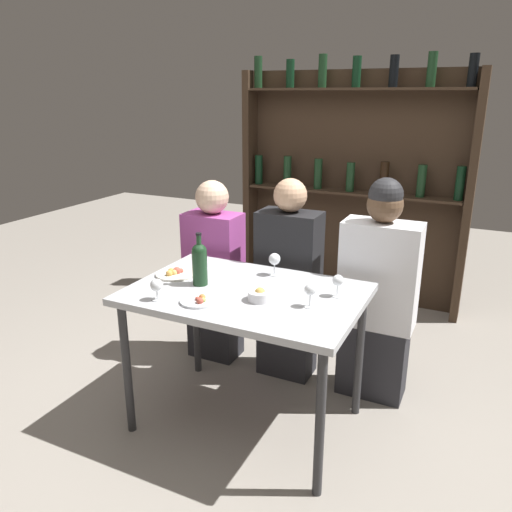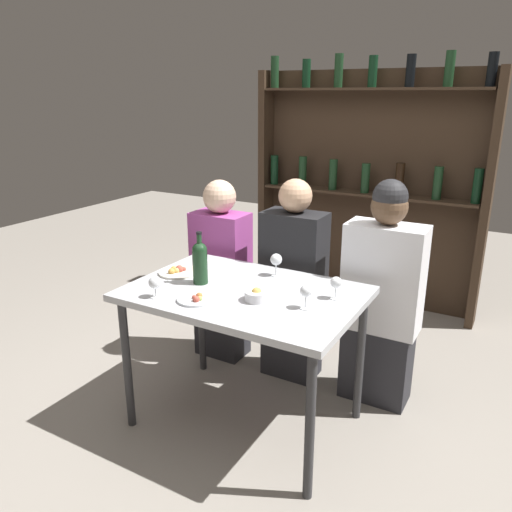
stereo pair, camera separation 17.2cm
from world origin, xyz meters
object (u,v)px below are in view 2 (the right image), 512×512
food_plate_0 (178,272)px  seated_person_left (221,274)px  wine_bottle (200,261)px  seated_person_right (382,300)px  wine_glass_3 (306,292)px  food_plate_1 (196,299)px  wine_glass_2 (155,283)px  snack_bowl (257,295)px  wine_glass_0 (336,284)px  wine_glass_1 (276,260)px  seated_person_center (293,286)px

food_plate_0 → seated_person_left: bearing=98.2°
wine_bottle → seated_person_right: seated_person_right is taller
wine_glass_3 → food_plate_0: size_ratio=0.52×
food_plate_1 → wine_bottle: bearing=120.4°
wine_bottle → wine_glass_2: (-0.08, -0.27, -0.05)m
seated_person_left → seated_person_right: 1.08m
food_plate_1 → snack_bowl: 0.29m
wine_bottle → seated_person_left: (-0.27, 0.60, -0.32)m
wine_glass_3 → food_plate_0: wine_glass_3 is taller
seated_person_left → seated_person_right: size_ratio=0.93×
wine_glass_0 → wine_glass_3: size_ratio=0.98×
wine_glass_0 → wine_glass_1: wine_glass_1 is taller
wine_bottle → wine_glass_1: 0.42m
food_plate_0 → wine_glass_3: bearing=-5.7°
wine_glass_1 → wine_glass_0: bearing=-19.7°
wine_bottle → snack_bowl: bearing=-8.6°
wine_glass_1 → seated_person_left: seated_person_left is taller
food_plate_0 → snack_bowl: (0.57, -0.11, 0.02)m
wine_glass_2 → snack_bowl: size_ratio=0.91×
wine_glass_0 → seated_person_center: 0.68m
wine_bottle → seated_person_right: size_ratio=0.21×
wine_glass_0 → wine_glass_2: (-0.77, -0.42, -0.01)m
food_plate_1 → seated_person_center: bearing=80.4°
wine_glass_3 → snack_bowl: 0.25m
wine_bottle → food_plate_0: wine_bottle is taller
wine_glass_3 → seated_person_left: size_ratio=0.09×
food_plate_0 → seated_person_right: seated_person_right is taller
food_plate_0 → food_plate_1: bearing=-39.7°
wine_glass_3 → wine_glass_1: bearing=135.0°
wine_bottle → seated_person_right: 1.04m
wine_glass_1 → seated_person_center: seated_person_center is taller
food_plate_0 → snack_bowl: 0.58m
wine_glass_0 → snack_bowl: bearing=-146.8°
wine_glass_1 → seated_person_right: 0.64m
food_plate_1 → seated_person_left: bearing=115.9°
food_plate_0 → snack_bowl: size_ratio=1.86×
seated_person_right → wine_glass_3: bearing=-106.8°
wine_bottle → wine_glass_2: wine_bottle is taller
wine_glass_1 → food_plate_0: 0.55m
food_plate_0 → seated_person_center: 0.73m
wine_glass_1 → snack_bowl: wine_glass_1 is taller
food_plate_1 → seated_person_center: 0.84m
wine_glass_2 → seated_person_left: size_ratio=0.09×
food_plate_1 → wine_glass_3: bearing=20.1°
wine_bottle → food_plate_0: size_ratio=1.27×
wine_bottle → wine_glass_0: bearing=12.5°
snack_bowl → seated_person_center: 0.70m
wine_bottle → wine_glass_0: size_ratio=2.49×
wine_glass_1 → food_plate_1: bearing=-109.0°
seated_person_center → seated_person_right: size_ratio=0.97×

